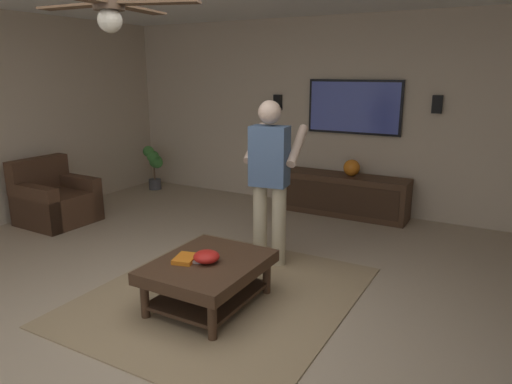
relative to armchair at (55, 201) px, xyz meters
The scene contains 16 objects.
ground_plane 3.32m from the armchair, 113.68° to the right, with size 9.00×9.00×0.00m, color tan.
wall_back_tv 4.04m from the armchair, 50.81° to the right, with size 0.10×7.28×2.62m, color #C6B299.
area_rug 3.09m from the armchair, 102.57° to the right, with size 2.42×2.12×0.01m, color #9E8460.
armchair is the anchor object (origin of this frame).
coffee_table 3.13m from the armchair, 106.15° to the right, with size 1.00×0.80×0.40m.
media_console 3.80m from the armchair, 55.76° to the right, with size 0.45×1.70×0.55m.
tv 4.10m from the armchair, 52.86° to the right, with size 0.05×1.27×0.72m.
person_standing 3.11m from the armchair, 86.87° to the right, with size 0.58×0.59×1.64m.
potted_plant_short 1.96m from the armchair, ahead, with size 0.26×0.33×0.73m.
bowl 3.14m from the armchair, 106.63° to the right, with size 0.21×0.21×0.10m, color red.
remote_white 3.07m from the armchair, 108.36° to the right, with size 0.15×0.04×0.02m, color white.
book 3.00m from the armchair, 108.67° to the right, with size 0.22×0.16×0.04m, color orange.
vase_round 3.89m from the armchair, 56.51° to the right, with size 0.22×0.22×0.22m, color orange.
wall_speaker_left 4.97m from the armchair, 60.25° to the right, with size 0.06×0.12×0.22m, color black.
wall_speaker_right 3.33m from the armchair, 39.80° to the right, with size 0.06×0.12×0.22m, color black.
ceiling_fan 3.65m from the armchair, 118.10° to the right, with size 1.21×1.19×0.46m.
Camera 1 is at (-2.44, -2.04, 1.90)m, focal length 32.73 mm.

